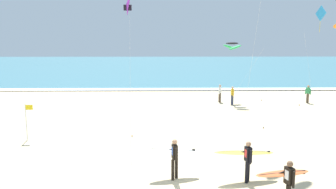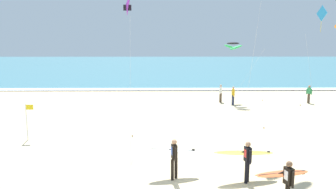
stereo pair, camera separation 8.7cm
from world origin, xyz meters
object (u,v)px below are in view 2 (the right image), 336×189
kite_delta_violet_high (127,6)px  kite_arc_charcoal_low (233,46)px  surfer_trailing (246,156)px  bystander_white_top (221,93)px  bystander_green_top (309,94)px  surfer_third (285,178)px  bystander_yellow_top (233,95)px  lifeguard_flag (27,118)px  surfer_lead (173,154)px  kite_diamond_cobalt_mid (321,17)px

kite_delta_violet_high → kite_arc_charcoal_low: size_ratio=1.43×
kite_delta_violet_high → kite_arc_charcoal_low: 17.27m
surfer_trailing → bystander_white_top: bearing=84.2°
bystander_green_top → surfer_third: bearing=-115.0°
bystander_yellow_top → kite_delta_violet_high: bearing=-118.1°
surfer_trailing → bystander_yellow_top: size_ratio=1.66×
kite_delta_violet_high → lifeguard_flag: size_ratio=3.63×
kite_arc_charcoal_low → lifeguard_flag: kite_arc_charcoal_low is taller
bystander_green_top → bystander_yellow_top: same height
surfer_trailing → kite_delta_violet_high: 7.90m
bystander_yellow_top → surfer_lead: bearing=-109.9°
lifeguard_flag → bystander_yellow_top: bearing=36.0°
surfer_third → kite_diamond_cobalt_mid: (7.83, 15.48, 6.24)m
surfer_lead → kite_diamond_cobalt_mid: kite_diamond_cobalt_mid is taller
surfer_trailing → bystander_white_top: 16.71m
kite_delta_violet_high → kite_arc_charcoal_low: bearing=63.8°
surfer_trailing → lifeguard_flag: lifeguard_flag is taller
kite_diamond_cobalt_mid → bystander_green_top: 7.10m
surfer_third → bystander_yellow_top: surfer_third is taller
bystander_white_top → surfer_trailing: bearing=-95.8°
kite_delta_violet_high → bystander_white_top: bearing=66.5°
surfer_trailing → kite_arc_charcoal_low: bearing=80.9°
kite_diamond_cobalt_mid → bystander_white_top: size_ratio=5.12×
bystander_yellow_top → lifeguard_flag: bearing=-144.0°
surfer_third → bystander_white_top: size_ratio=1.37×
surfer_third → bystander_green_top: size_ratio=1.37×
surfer_trailing → surfer_third: 2.32m
surfer_trailing → lifeguard_flag: (-11.03, 5.59, 0.22)m
surfer_third → lifeguard_flag: lifeguard_flag is taller
surfer_lead → lifeguard_flag: size_ratio=1.04×
lifeguard_flag → bystander_green_top: bearing=27.3°
kite_delta_violet_high → bystander_yellow_top: kite_delta_violet_high is taller
surfer_third → surfer_trailing: bearing=111.6°
bystander_white_top → lifeguard_flag: size_ratio=0.76×
bystander_green_top → kite_delta_violet_high: bearing=-134.3°
surfer_trailing → kite_delta_violet_high: kite_delta_violet_high is taller
kite_diamond_cobalt_mid → surfer_lead: bearing=-131.7°
kite_delta_violet_high → kite_arc_charcoal_low: (7.56, 15.39, -2.11)m
kite_delta_violet_high → bystander_green_top: kite_delta_violet_high is taller
surfer_trailing → kite_diamond_cobalt_mid: (8.68, 13.32, 6.24)m
bystander_white_top → surfer_lead: bearing=-105.8°
surfer_lead → kite_arc_charcoal_low: 18.01m
surfer_third → kite_diamond_cobalt_mid: kite_diamond_cobalt_mid is taller
surfer_trailing → surfer_lead: bearing=174.0°
surfer_third → surfer_lead: bearing=146.9°
surfer_lead → kite_arc_charcoal_low: bearing=71.3°
surfer_lead → kite_delta_violet_high: 6.47m
surfer_trailing → surfer_third: size_ratio=1.21×
surfer_lead → surfer_third: 4.51m
bystander_green_top → bystander_yellow_top: 6.86m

